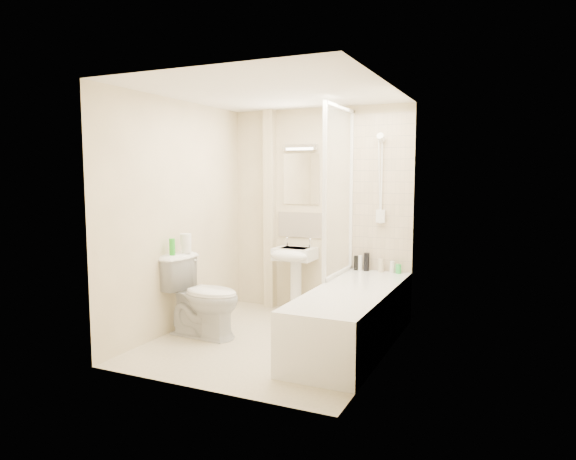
% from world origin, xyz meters
% --- Properties ---
extents(floor, '(2.50, 2.50, 0.00)m').
position_xyz_m(floor, '(0.00, 0.00, 0.00)').
color(floor, beige).
rests_on(floor, ground).
extents(wall_back, '(2.20, 0.02, 2.40)m').
position_xyz_m(wall_back, '(0.00, 1.25, 1.20)').
color(wall_back, beige).
rests_on(wall_back, ground).
extents(wall_left, '(0.02, 2.50, 2.40)m').
position_xyz_m(wall_left, '(-1.10, 0.00, 1.20)').
color(wall_left, beige).
rests_on(wall_left, ground).
extents(wall_right, '(0.02, 2.50, 2.40)m').
position_xyz_m(wall_right, '(1.10, 0.00, 1.20)').
color(wall_right, beige).
rests_on(wall_right, ground).
extents(ceiling, '(2.20, 2.50, 0.02)m').
position_xyz_m(ceiling, '(0.00, 0.00, 2.40)').
color(ceiling, white).
rests_on(ceiling, wall_back).
extents(tile_back, '(0.70, 0.01, 1.75)m').
position_xyz_m(tile_back, '(0.75, 1.24, 1.42)').
color(tile_back, beige).
rests_on(tile_back, wall_back).
extents(tile_right, '(0.01, 2.10, 1.75)m').
position_xyz_m(tile_right, '(1.09, 0.20, 1.42)').
color(tile_right, beige).
rests_on(tile_right, wall_right).
extents(pipe_boxing, '(0.12, 0.12, 2.40)m').
position_xyz_m(pipe_boxing, '(-0.62, 1.19, 1.20)').
color(pipe_boxing, beige).
rests_on(pipe_boxing, ground).
extents(splashback, '(0.60, 0.02, 0.30)m').
position_xyz_m(splashback, '(-0.22, 1.24, 1.03)').
color(splashback, beige).
rests_on(splashback, wall_back).
extents(mirror, '(0.46, 0.01, 0.60)m').
position_xyz_m(mirror, '(-0.22, 1.24, 1.58)').
color(mirror, white).
rests_on(mirror, wall_back).
extents(strip_light, '(0.42, 0.07, 0.07)m').
position_xyz_m(strip_light, '(-0.22, 1.22, 1.95)').
color(strip_light, silver).
rests_on(strip_light, wall_back).
extents(bathtub, '(0.70, 2.10, 0.55)m').
position_xyz_m(bathtub, '(0.75, 0.20, 0.29)').
color(bathtub, white).
rests_on(bathtub, ground).
extents(shower_screen, '(0.04, 0.92, 1.80)m').
position_xyz_m(shower_screen, '(0.40, 0.80, 1.45)').
color(shower_screen, white).
rests_on(shower_screen, bathtub).
extents(shower_fixture, '(0.10, 0.16, 0.99)m').
position_xyz_m(shower_fixture, '(0.75, 1.19, 1.55)').
color(shower_fixture, white).
rests_on(shower_fixture, wall_back).
extents(pedestal_sink, '(0.46, 0.44, 0.89)m').
position_xyz_m(pedestal_sink, '(-0.22, 1.01, 0.62)').
color(pedestal_sink, white).
rests_on(pedestal_sink, ground).
extents(bottle_black_a, '(0.06, 0.06, 0.17)m').
position_xyz_m(bottle_black_a, '(0.49, 1.16, 0.63)').
color(bottle_black_a, black).
rests_on(bottle_black_a, bathtub).
extents(bottle_white_a, '(0.05, 0.05, 0.17)m').
position_xyz_m(bottle_white_a, '(0.54, 1.16, 0.64)').
color(bottle_white_a, white).
rests_on(bottle_white_a, bathtub).
extents(bottle_black_b, '(0.06, 0.06, 0.21)m').
position_xyz_m(bottle_black_b, '(0.61, 1.16, 0.65)').
color(bottle_black_b, black).
rests_on(bottle_black_b, bathtub).
extents(bottle_cream, '(0.06, 0.06, 0.15)m').
position_xyz_m(bottle_cream, '(0.77, 1.16, 0.62)').
color(bottle_cream, beige).
rests_on(bottle_cream, bathtub).
extents(bottle_white_b, '(0.05, 0.05, 0.13)m').
position_xyz_m(bottle_white_b, '(0.90, 1.16, 0.62)').
color(bottle_white_b, silver).
rests_on(bottle_white_b, bathtub).
extents(bottle_green, '(0.06, 0.06, 0.10)m').
position_xyz_m(bottle_green, '(0.97, 1.16, 0.60)').
color(bottle_green, green).
rests_on(bottle_green, bathtub).
extents(toilet, '(0.56, 0.86, 0.82)m').
position_xyz_m(toilet, '(-0.72, -0.14, 0.41)').
color(toilet, white).
rests_on(toilet, ground).
extents(toilet_roll_lower, '(0.10, 0.10, 0.09)m').
position_xyz_m(toilet_roll_lower, '(-0.97, -0.05, 0.87)').
color(toilet_roll_lower, white).
rests_on(toilet_roll_lower, toilet).
extents(toilet_roll_upper, '(0.12, 0.12, 0.11)m').
position_xyz_m(toilet_roll_upper, '(-0.98, -0.05, 0.97)').
color(toilet_roll_upper, white).
rests_on(toilet_roll_upper, toilet_roll_lower).
extents(green_bottle, '(0.06, 0.06, 0.17)m').
position_xyz_m(green_bottle, '(-1.01, -0.24, 0.91)').
color(green_bottle, green).
rests_on(green_bottle, toilet).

